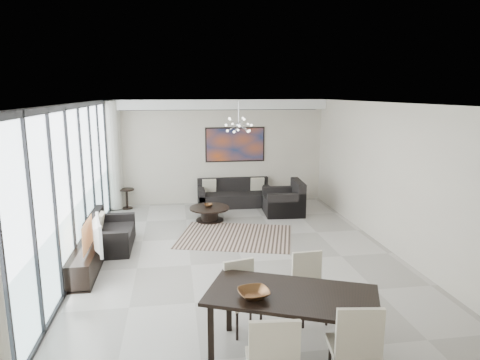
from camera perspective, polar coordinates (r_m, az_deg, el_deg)
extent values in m
cube|color=#A8A39B|center=(8.08, 0.37, -10.82)|extent=(6.00, 9.00, 0.02)
cube|color=white|center=(7.47, 0.40, 10.06)|extent=(6.00, 9.00, 0.02)
cube|color=beige|center=(12.03, -3.02, 3.75)|extent=(6.00, 0.02, 2.90)
cube|color=beige|center=(3.52, 12.59, -16.48)|extent=(6.00, 0.02, 2.90)
cube|color=beige|center=(8.63, 20.39, -0.09)|extent=(0.02, 9.00, 2.90)
cube|color=white|center=(7.76, -21.90, -1.46)|extent=(0.01, 8.95, 2.85)
cube|color=black|center=(7.58, -22.41, 8.92)|extent=(0.04, 8.95, 0.10)
cube|color=black|center=(8.17, -20.86, -11.20)|extent=(0.04, 8.95, 0.06)
cube|color=black|center=(4.99, -29.13, -9.15)|extent=(0.04, 0.05, 2.88)
cube|color=black|center=(5.88, -25.82, -5.79)|extent=(0.04, 0.05, 2.88)
cube|color=black|center=(6.81, -23.42, -3.33)|extent=(0.04, 0.05, 2.88)
cube|color=black|center=(7.75, -21.61, -1.45)|extent=(0.04, 0.05, 2.88)
cube|color=black|center=(8.71, -20.20, 0.02)|extent=(0.04, 0.05, 2.88)
cube|color=black|center=(9.67, -19.07, 1.20)|extent=(0.04, 0.05, 2.88)
cube|color=black|center=(10.64, -18.14, 2.16)|extent=(0.04, 0.05, 2.88)
cube|color=black|center=(11.62, -17.37, 2.96)|extent=(0.04, 0.05, 2.88)
cylinder|color=beige|center=(11.75, -16.59, 3.10)|extent=(0.36, 0.36, 2.85)
cube|color=white|center=(11.74, -3.00, 10.03)|extent=(5.98, 0.40, 0.26)
cube|color=#AC4518|center=(12.05, -0.65, 4.74)|extent=(1.68, 0.04, 0.98)
cylinder|color=silver|center=(9.99, -0.19, 8.94)|extent=(0.02, 0.02, 0.55)
sphere|color=silver|center=(10.01, -0.19, 7.36)|extent=(0.12, 0.12, 0.12)
cube|color=black|center=(9.42, -0.61, -7.51)|extent=(2.80, 2.42, 0.01)
cylinder|color=black|center=(10.48, -4.09, -3.75)|extent=(0.98, 0.98, 0.04)
cylinder|color=black|center=(10.52, -4.07, -4.65)|extent=(0.43, 0.43, 0.30)
cylinder|color=black|center=(10.56, -4.06, -5.36)|extent=(0.68, 0.68, 0.03)
imported|color=brown|center=(10.53, -4.23, -3.38)|extent=(0.23, 0.23, 0.06)
cube|color=black|center=(11.87, -0.73, -2.58)|extent=(2.00, 0.82, 0.36)
cube|color=black|center=(12.10, -0.96, -0.54)|extent=(2.00, 0.16, 0.36)
cube|color=black|center=(11.76, -5.18, -2.35)|extent=(0.16, 0.82, 0.53)
cube|color=black|center=(12.00, 3.62, -2.04)|extent=(0.16, 0.82, 0.53)
cube|color=black|center=(9.13, -16.69, -7.50)|extent=(0.81, 1.44, 0.36)
cube|color=black|center=(9.07, -18.86, -5.37)|extent=(0.16, 1.44, 0.36)
cube|color=black|center=(8.50, -17.30, -8.38)|extent=(0.81, 0.16, 0.52)
cube|color=black|center=(9.70, -16.22, -5.83)|extent=(0.81, 0.16, 0.52)
cube|color=black|center=(11.15, 5.76, -3.40)|extent=(1.03, 1.08, 0.43)
cube|color=black|center=(11.13, 7.76, -1.20)|extent=(0.26, 1.03, 0.43)
cube|color=black|center=(11.52, 5.39, -2.41)|extent=(0.98, 0.25, 0.62)
cube|color=black|center=(10.74, 6.19, -3.47)|extent=(0.98, 0.25, 0.62)
cylinder|color=black|center=(11.87, -14.90, -1.24)|extent=(0.40, 0.40, 0.04)
cylinder|color=black|center=(11.94, -14.83, -2.51)|extent=(0.06, 0.06, 0.50)
cylinder|color=black|center=(12.00, -14.77, -3.64)|extent=(0.28, 0.28, 0.03)
cube|color=black|center=(7.91, -19.91, -10.39)|extent=(0.40, 1.42, 0.44)
imported|color=gray|center=(7.71, -19.00, -6.96)|extent=(0.33, 0.96, 0.55)
cube|color=black|center=(5.15, 6.92, -15.00)|extent=(2.18, 1.66, 0.04)
cube|color=black|center=(5.19, -3.93, -19.85)|extent=(0.07, 0.07, 0.77)
cube|color=black|center=(5.82, -1.50, -16.10)|extent=(0.07, 0.07, 0.77)
cube|color=black|center=(5.01, 16.81, -21.68)|extent=(0.07, 0.07, 0.77)
cube|color=black|center=(5.66, 16.51, -17.50)|extent=(0.07, 0.07, 0.77)
cube|color=#C1B3A0|center=(4.27, 4.61, -21.64)|extent=(0.48, 0.10, 0.59)
cube|color=#C1B3A0|center=(4.94, 14.76, -20.82)|extent=(0.53, 0.53, 0.06)
cube|color=#C1B3A0|center=(4.63, 15.66, -19.34)|extent=(0.48, 0.12, 0.58)
cylinder|color=black|center=(5.18, 11.89, -22.29)|extent=(0.04, 0.04, 0.44)
cube|color=#C1B3A0|center=(5.79, 0.56, -15.82)|extent=(0.51, 0.51, 0.06)
cube|color=#C1B3A0|center=(5.84, -0.16, -12.96)|extent=(0.42, 0.14, 0.52)
cylinder|color=black|center=(5.82, 2.80, -18.19)|extent=(0.04, 0.04, 0.40)
cylinder|color=black|center=(5.98, -1.63, -17.34)|extent=(0.04, 0.04, 0.40)
cube|color=#C1B3A0|center=(6.10, 9.46, -14.44)|extent=(0.45, 0.45, 0.06)
cube|color=#C1B3A0|center=(6.16, 8.89, -11.69)|extent=(0.43, 0.07, 0.52)
cylinder|color=black|center=(6.13, 11.50, -16.80)|extent=(0.04, 0.04, 0.40)
cylinder|color=black|center=(6.29, 7.33, -15.87)|extent=(0.04, 0.04, 0.40)
imported|color=brown|center=(5.01, 1.84, -14.89)|extent=(0.40, 0.40, 0.09)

